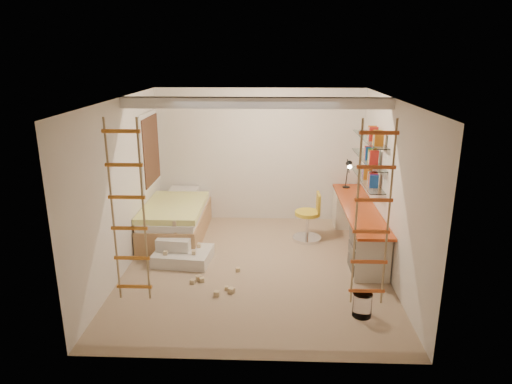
{
  "coord_description": "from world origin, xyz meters",
  "views": [
    {
      "loc": [
        0.25,
        -6.48,
        3.22
      ],
      "look_at": [
        0.0,
        0.3,
        1.15
      ],
      "focal_mm": 32.0,
      "sensor_mm": 36.0,
      "label": 1
    }
  ],
  "objects_px": {
    "swivel_chair": "(309,223)",
    "bed": "(176,219)",
    "play_platform": "(181,252)",
    "desk": "(358,225)"
  },
  "relations": [
    {
      "from": "play_platform",
      "to": "desk",
      "type": "bearing_deg",
      "value": 12.49
    },
    {
      "from": "swivel_chair",
      "to": "play_platform",
      "type": "xyz_separation_m",
      "value": [
        -2.12,
        -0.95,
        -0.17
      ]
    },
    {
      "from": "desk",
      "to": "play_platform",
      "type": "height_order",
      "value": "desk"
    },
    {
      "from": "bed",
      "to": "play_platform",
      "type": "xyz_separation_m",
      "value": [
        0.27,
        -1.01,
        -0.18
      ]
    },
    {
      "from": "desk",
      "to": "swivel_chair",
      "type": "xyz_separation_m",
      "value": [
        -0.81,
        0.3,
        -0.08
      ]
    },
    {
      "from": "play_platform",
      "to": "swivel_chair",
      "type": "bearing_deg",
      "value": 24.12
    },
    {
      "from": "desk",
      "to": "bed",
      "type": "xyz_separation_m",
      "value": [
        -3.2,
        0.36,
        -0.07
      ]
    },
    {
      "from": "desk",
      "to": "play_platform",
      "type": "distance_m",
      "value": 3.0
    },
    {
      "from": "bed",
      "to": "desk",
      "type": "bearing_deg",
      "value": -6.49
    },
    {
      "from": "swivel_chair",
      "to": "bed",
      "type": "bearing_deg",
      "value": 178.47
    }
  ]
}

